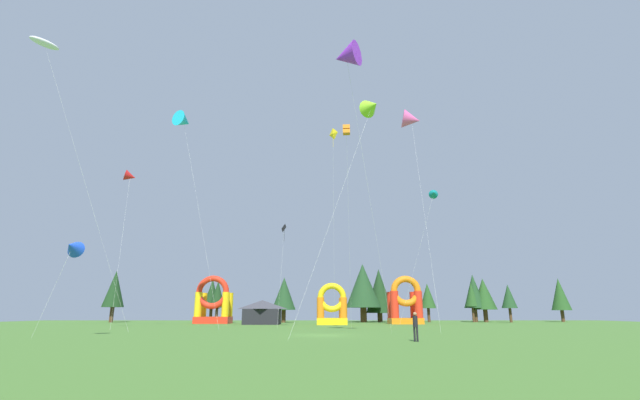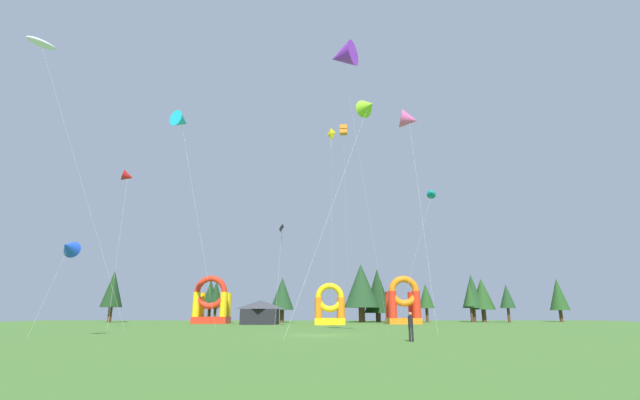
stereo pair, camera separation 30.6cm
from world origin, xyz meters
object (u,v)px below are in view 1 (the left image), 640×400
(inflatable_blue_arch, at_px, (330,309))
(festival_tent, at_px, (260,312))
(kite_blue_delta, at_px, (70,247))
(kite_red_delta, at_px, (128,176))
(kite_purple_delta, at_px, (345,56))
(kite_teal_delta, at_px, (432,194))
(kite_lime_delta, at_px, (370,107))
(inflatable_red_slide, at_px, (403,305))
(kite_pink_delta, at_px, (410,120))
(inflatable_orange_dome, at_px, (211,305))
(kite_yellow_diamond, at_px, (331,136))
(person_near_camera, at_px, (413,324))
(kite_orange_box, at_px, (345,131))
(kite_black_diamond, at_px, (283,230))
(kite_white_parafoil, at_px, (42,43))
(kite_cyan_delta, at_px, (182,121))

(inflatable_blue_arch, bearing_deg, festival_tent, 169.61)
(kite_blue_delta, xyz_separation_m, kite_red_delta, (-6.00, 21.11, 12.39))
(kite_purple_delta, bearing_deg, kite_teal_delta, 63.52)
(kite_lime_delta, bearing_deg, inflatable_red_slide, 75.95)
(kite_pink_delta, xyz_separation_m, inflatable_orange_dome, (-28.65, 20.08, -22.72))
(kite_purple_delta, relative_size, inflatable_orange_dome, 3.16)
(kite_yellow_diamond, bearing_deg, kite_teal_delta, 14.60)
(kite_blue_delta, bearing_deg, person_near_camera, -8.84)
(kite_pink_delta, distance_m, festival_tent, 34.91)
(kite_pink_delta, xyz_separation_m, inflatable_red_slide, (1.49, 17.73, -22.70))
(kite_yellow_diamond, bearing_deg, kite_blue_delta, -130.85)
(kite_orange_box, height_order, inflatable_blue_arch, kite_orange_box)
(kite_teal_delta, distance_m, festival_tent, 30.81)
(kite_yellow_diamond, xyz_separation_m, inflatable_blue_arch, (-0.09, 7.44, -23.83))
(kite_black_diamond, relative_size, kite_purple_delta, 0.54)
(kite_pink_delta, bearing_deg, inflatable_orange_dome, 144.98)
(kite_teal_delta, distance_m, kite_red_delta, 42.10)
(kite_blue_delta, bearing_deg, kite_white_parafoil, 159.15)
(person_near_camera, distance_m, inflatable_red_slide, 39.97)
(kite_blue_delta, height_order, person_near_camera, kite_blue_delta)
(kite_blue_delta, bearing_deg, kite_orange_box, 21.28)
(festival_tent, bearing_deg, kite_red_delta, -143.24)
(kite_black_diamond, height_order, festival_tent, kite_black_diamond)
(kite_cyan_delta, relative_size, kite_lime_delta, 1.35)
(kite_lime_delta, bearing_deg, inflatable_blue_arch, 94.91)
(kite_pink_delta, xyz_separation_m, festival_tent, (-20.24, 15.61, -23.77))
(kite_cyan_delta, relative_size, inflatable_red_slide, 3.66)
(kite_red_delta, bearing_deg, kite_orange_box, -24.60)
(kite_white_parafoil, relative_size, kite_yellow_diamond, 1.00)
(kite_blue_delta, distance_m, kite_purple_delta, 26.39)
(kite_black_diamond, distance_m, person_near_camera, 29.81)
(kite_purple_delta, distance_m, inflatable_blue_arch, 38.33)
(kite_red_delta, relative_size, kite_lime_delta, 1.02)
(inflatable_blue_arch, bearing_deg, person_near_camera, -82.83)
(kite_black_diamond, relative_size, inflatable_blue_arch, 2.14)
(kite_lime_delta, bearing_deg, kite_red_delta, 144.79)
(festival_tent, bearing_deg, inflatable_blue_arch, -10.39)
(person_near_camera, bearing_deg, festival_tent, 137.75)
(kite_purple_delta, bearing_deg, inflatable_blue_arch, 90.85)
(kite_red_delta, height_order, kite_lime_delta, kite_red_delta)
(inflatable_orange_dome, relative_size, festival_tent, 1.40)
(kite_teal_delta, bearing_deg, inflatable_orange_dome, 163.55)
(kite_teal_delta, bearing_deg, kite_lime_delta, -114.09)
(kite_white_parafoil, relative_size, person_near_camera, 14.60)
(kite_blue_delta, bearing_deg, inflatable_blue_arch, 56.69)
(kite_lime_delta, relative_size, inflatable_blue_arch, 3.31)
(kite_teal_delta, height_order, kite_yellow_diamond, kite_yellow_diamond)
(kite_cyan_delta, xyz_separation_m, inflatable_red_slide, (30.43, 17.91, -22.43))
(kite_orange_box, relative_size, kite_yellow_diamond, 0.76)
(kite_black_diamond, bearing_deg, inflatable_blue_arch, 57.26)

